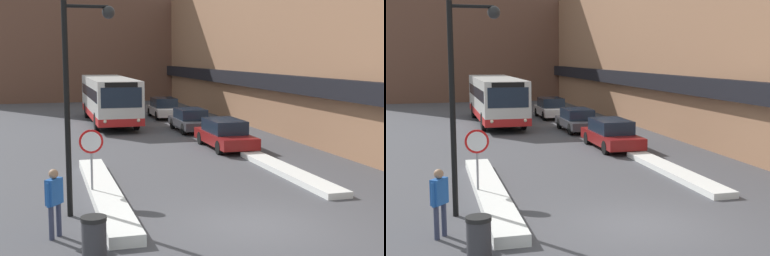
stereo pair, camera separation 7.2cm
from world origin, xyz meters
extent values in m
plane|color=#47474C|center=(0.00, 0.00, 0.00)|extent=(160.00, 160.00, 0.00)
cube|color=#996B4C|center=(10.00, 24.00, 5.00)|extent=(5.00, 60.00, 10.00)
cube|color=black|center=(7.25, 24.00, 3.05)|extent=(0.50, 60.00, 0.90)
cube|color=brown|center=(0.00, 44.33, 8.22)|extent=(26.00, 8.00, 16.43)
cube|color=silver|center=(-3.60, 4.04, 0.16)|extent=(0.90, 9.77, 0.31)
cube|color=silver|center=(3.60, 5.51, 0.11)|extent=(0.90, 7.71, 0.22)
cube|color=silver|center=(-1.04, 23.10, 1.78)|extent=(2.67, 11.58, 2.59)
cube|color=red|center=(-1.04, 23.10, 0.71)|extent=(2.69, 11.60, 0.45)
cube|color=#192333|center=(-1.04, 23.10, 2.14)|extent=(2.69, 10.65, 0.71)
cube|color=#192333|center=(-1.04, 17.31, 2.17)|extent=(2.35, 0.03, 1.16)
cube|color=black|center=(-1.04, 17.31, 2.89)|extent=(1.87, 0.03, 0.28)
sphere|color=#F2EAC6|center=(-2.00, 17.30, 0.83)|extent=(0.20, 0.20, 0.20)
sphere|color=#F2EAC6|center=(-0.08, 17.30, 0.83)|extent=(0.20, 0.20, 0.20)
cylinder|color=black|center=(-2.26, 19.52, 0.57)|extent=(0.28, 1.14, 1.14)
cylinder|color=black|center=(0.17, 19.52, 0.57)|extent=(0.28, 1.14, 1.14)
cylinder|color=black|center=(-2.26, 26.69, 0.57)|extent=(0.28, 1.14, 1.14)
cylinder|color=black|center=(0.17, 26.69, 0.57)|extent=(0.28, 1.14, 1.14)
cube|color=maroon|center=(3.20, 11.62, 0.52)|extent=(1.78, 4.80, 0.53)
cube|color=#192333|center=(3.20, 11.74, 1.11)|extent=(1.57, 2.64, 0.64)
cylinder|color=black|center=(4.01, 10.13, 0.32)|extent=(0.20, 0.65, 0.65)
cylinder|color=black|center=(2.39, 10.13, 0.32)|extent=(0.20, 0.65, 0.65)
cylinder|color=black|center=(4.01, 13.10, 0.32)|extent=(0.20, 0.65, 0.65)
cylinder|color=black|center=(2.39, 13.10, 0.32)|extent=(0.20, 0.65, 0.65)
cube|color=#38383D|center=(3.20, 17.85, 0.51)|extent=(1.77, 4.33, 0.48)
cube|color=#192333|center=(3.20, 17.96, 1.06)|extent=(1.55, 2.38, 0.61)
cylinder|color=black|center=(4.00, 16.51, 0.34)|extent=(0.20, 0.67, 0.67)
cylinder|color=black|center=(2.40, 16.51, 0.34)|extent=(0.20, 0.67, 0.67)
cylinder|color=black|center=(4.00, 19.19, 0.34)|extent=(0.20, 0.67, 0.67)
cylinder|color=black|center=(2.40, 19.19, 0.34)|extent=(0.20, 0.67, 0.67)
cube|color=silver|center=(3.20, 25.07, 0.54)|extent=(1.78, 4.28, 0.55)
cube|color=#192333|center=(3.20, 25.18, 1.15)|extent=(1.57, 2.35, 0.67)
cylinder|color=black|center=(4.01, 23.74, 0.33)|extent=(0.20, 0.65, 0.65)
cylinder|color=black|center=(2.39, 23.74, 0.33)|extent=(0.20, 0.65, 0.65)
cylinder|color=black|center=(4.01, 26.40, 0.33)|extent=(0.20, 0.65, 0.65)
cylinder|color=black|center=(2.39, 26.40, 0.33)|extent=(0.20, 0.65, 0.65)
cylinder|color=gray|center=(-3.99, 3.87, 1.12)|extent=(0.07, 0.07, 2.25)
cylinder|color=red|center=(-3.99, 3.85, 1.87)|extent=(0.76, 0.03, 0.76)
cylinder|color=white|center=(-3.99, 3.84, 1.87)|extent=(0.62, 0.01, 0.62)
cylinder|color=black|center=(-4.77, 2.20, 3.01)|extent=(0.16, 0.16, 6.03)
cylinder|color=black|center=(-4.17, 2.20, 5.88)|extent=(1.20, 0.10, 0.10)
sphere|color=black|center=(-3.57, 2.20, 5.73)|extent=(0.36, 0.36, 0.36)
cylinder|color=#333851|center=(-5.32, 0.30, 0.43)|extent=(0.13, 0.13, 0.87)
cylinder|color=#333851|center=(-5.14, 0.55, 0.43)|extent=(0.13, 0.13, 0.87)
cube|color=#1E51A3|center=(-5.23, 0.42, 1.20)|extent=(0.46, 0.51, 0.65)
sphere|color=#9E7556|center=(-5.23, 0.42, 1.64)|extent=(0.24, 0.24, 0.24)
cylinder|color=#1E51A3|center=(-5.37, 0.24, 1.16)|extent=(0.10, 0.10, 0.62)
cylinder|color=#1E51A3|center=(-5.09, 0.61, 1.16)|extent=(0.10, 0.10, 0.62)
cylinder|color=#38383D|center=(-4.42, -1.15, 0.42)|extent=(0.56, 0.56, 0.85)
cylinder|color=black|center=(-4.42, -1.15, 0.90)|extent=(0.59, 0.59, 0.10)
camera|label=1|loc=(-5.46, -12.94, 4.54)|focal=50.00mm
camera|label=2|loc=(-5.39, -12.96, 4.54)|focal=50.00mm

